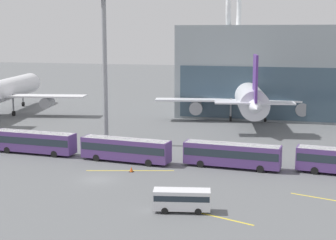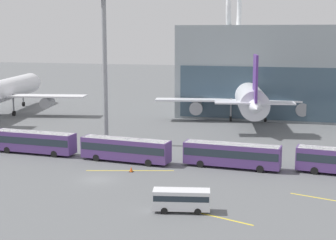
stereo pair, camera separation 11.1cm
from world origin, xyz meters
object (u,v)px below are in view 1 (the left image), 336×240
(shuttle_bus_1, at_px, (34,141))
(airliner_at_gate_near, at_px, (0,91))
(airliner_at_gate_far, at_px, (248,96))
(shuttle_bus_3, at_px, (232,154))
(floodlight_mast, at_px, (105,53))
(service_van_foreground, at_px, (182,199))
(shuttle_bus_2, at_px, (126,148))
(traffic_cone_0, at_px, (131,169))

(shuttle_bus_1, bearing_deg, airliner_at_gate_near, 133.08)
(airliner_at_gate_far, bearing_deg, shuttle_bus_3, 172.63)
(shuttle_bus_3, relative_size, floodlight_mast, 0.55)
(service_van_foreground, height_order, floodlight_mast, floodlight_mast)
(service_van_foreground, bearing_deg, airliner_at_gate_near, 125.74)
(shuttle_bus_1, relative_size, shuttle_bus_3, 1.00)
(shuttle_bus_2, xyz_separation_m, traffic_cone_0, (2.52, -4.84, -1.63))
(traffic_cone_0, bearing_deg, floodlight_mast, 122.41)
(shuttle_bus_1, bearing_deg, airliner_at_gate_far, 56.80)
(airliner_at_gate_far, distance_m, shuttle_bus_2, 41.34)
(shuttle_bus_3, bearing_deg, airliner_at_gate_far, 97.10)
(shuttle_bus_1, xyz_separation_m, service_van_foreground, (27.66, -19.19, -0.59))
(shuttle_bus_3, height_order, traffic_cone_0, shuttle_bus_3)
(airliner_at_gate_near, height_order, service_van_foreground, airliner_at_gate_near)
(airliner_at_gate_far, bearing_deg, airliner_at_gate_near, 86.81)
(shuttle_bus_1, distance_m, service_van_foreground, 33.67)
(shuttle_bus_2, bearing_deg, shuttle_bus_1, -178.48)
(shuttle_bus_2, bearing_deg, floodlight_mast, 130.54)
(airliner_at_gate_far, distance_m, shuttle_bus_1, 47.33)
(traffic_cone_0, bearing_deg, service_van_foreground, -52.72)
(airliner_at_gate_far, xyz_separation_m, shuttle_bus_2, (-13.02, -39.09, -3.34))
(airliner_at_gate_near, xyz_separation_m, shuttle_bus_2, (40.87, -32.19, -3.37))
(shuttle_bus_1, height_order, traffic_cone_0, shuttle_bus_1)
(airliner_at_gate_near, bearing_deg, airliner_at_gate_far, -93.20)
(airliner_at_gate_near, relative_size, traffic_cone_0, 62.74)
(airliner_at_gate_far, relative_size, shuttle_bus_1, 3.08)
(service_van_foreground, bearing_deg, airliner_at_gate_far, 78.50)
(airliner_at_gate_near, distance_m, floodlight_mast, 41.58)
(floodlight_mast, xyz_separation_m, traffic_cone_0, (9.50, -14.97, -14.65))
(shuttle_bus_2, distance_m, service_van_foreground, 21.97)
(service_van_foreground, bearing_deg, shuttle_bus_3, 71.15)
(airliner_at_gate_near, distance_m, shuttle_bus_2, 52.13)
(airliner_at_gate_near, xyz_separation_m, shuttle_bus_3, (55.98, -31.56, -3.37))
(airliner_at_gate_far, height_order, shuttle_bus_3, airliner_at_gate_far)
(shuttle_bus_1, height_order, service_van_foreground, shuttle_bus_1)
(shuttle_bus_2, relative_size, floodlight_mast, 0.55)
(shuttle_bus_1, distance_m, shuttle_bus_2, 15.16)
(shuttle_bus_2, relative_size, shuttle_bus_3, 1.00)
(shuttle_bus_2, bearing_deg, traffic_cone_0, -56.54)
(traffic_cone_0, bearing_deg, airliner_at_gate_far, 76.56)
(airliner_at_gate_near, bearing_deg, shuttle_bus_2, -138.72)
(service_van_foreground, distance_m, floodlight_mast, 36.86)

